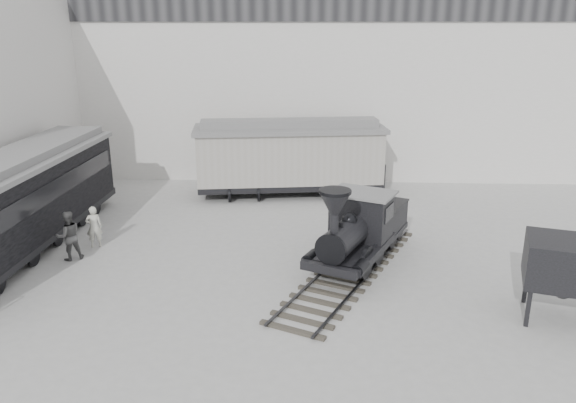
{
  "coord_description": "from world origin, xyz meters",
  "views": [
    {
      "loc": [
        0.99,
        -14.63,
        8.0
      ],
      "look_at": [
        0.15,
        4.03,
        2.0
      ],
      "focal_mm": 35.0,
      "sensor_mm": 36.0,
      "label": 1
    }
  ],
  "objects_px": {
    "locomotive": "(358,233)",
    "boxcar": "(290,156)",
    "passenger_coach": "(20,202)",
    "visitor_b": "(69,236)",
    "coal_hopper": "(566,269)",
    "visitor_a": "(94,227)"
  },
  "relations": [
    {
      "from": "locomotive",
      "to": "coal_hopper",
      "type": "distance_m",
      "value": 6.46
    },
    {
      "from": "visitor_a",
      "to": "visitor_b",
      "type": "relative_size",
      "value": 0.89
    },
    {
      "from": "coal_hopper",
      "to": "locomotive",
      "type": "bearing_deg",
      "value": 164.54
    },
    {
      "from": "passenger_coach",
      "to": "visitor_b",
      "type": "relative_size",
      "value": 7.07
    },
    {
      "from": "locomotive",
      "to": "passenger_coach",
      "type": "bearing_deg",
      "value": -159.4
    },
    {
      "from": "locomotive",
      "to": "passenger_coach",
      "type": "distance_m",
      "value": 12.08
    },
    {
      "from": "boxcar",
      "to": "visitor_b",
      "type": "xyz_separation_m",
      "value": [
        -7.37,
        -8.17,
        -1.03
      ]
    },
    {
      "from": "boxcar",
      "to": "passenger_coach",
      "type": "bearing_deg",
      "value": -149.36
    },
    {
      "from": "locomotive",
      "to": "visitor_a",
      "type": "bearing_deg",
      "value": -162.61
    },
    {
      "from": "boxcar",
      "to": "visitor_a",
      "type": "xyz_separation_m",
      "value": [
        -6.93,
        -6.99,
        -1.13
      ]
    },
    {
      "from": "locomotive",
      "to": "visitor_a",
      "type": "distance_m",
      "value": 9.67
    },
    {
      "from": "passenger_coach",
      "to": "coal_hopper",
      "type": "bearing_deg",
      "value": -12.16
    },
    {
      "from": "locomotive",
      "to": "visitor_b",
      "type": "xyz_separation_m",
      "value": [
        -10.03,
        0.01,
        -0.28
      ]
    },
    {
      "from": "visitor_b",
      "to": "coal_hopper",
      "type": "height_order",
      "value": "coal_hopper"
    },
    {
      "from": "boxcar",
      "to": "coal_hopper",
      "type": "xyz_separation_m",
      "value": [
        8.1,
        -11.64,
        -0.38
      ]
    },
    {
      "from": "locomotive",
      "to": "coal_hopper",
      "type": "height_order",
      "value": "locomotive"
    },
    {
      "from": "visitor_a",
      "to": "visitor_b",
      "type": "height_order",
      "value": "visitor_b"
    },
    {
      "from": "visitor_b",
      "to": "boxcar",
      "type": "bearing_deg",
      "value": -166.15
    },
    {
      "from": "boxcar",
      "to": "passenger_coach",
      "type": "xyz_separation_m",
      "value": [
        -9.37,
        -7.36,
        -0.08
      ]
    },
    {
      "from": "locomotive",
      "to": "boxcar",
      "type": "relative_size",
      "value": 0.97
    },
    {
      "from": "visitor_b",
      "to": "passenger_coach",
      "type": "bearing_deg",
      "value": -56.06
    },
    {
      "from": "locomotive",
      "to": "visitor_b",
      "type": "bearing_deg",
      "value": -155.58
    }
  ]
}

